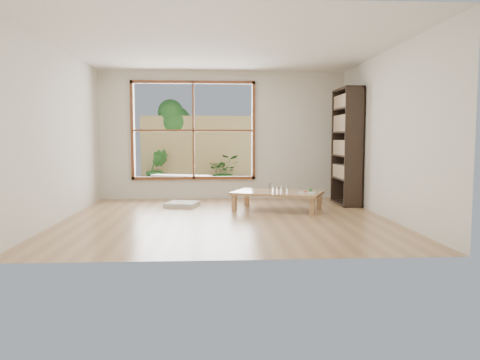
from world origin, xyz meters
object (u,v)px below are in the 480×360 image
object	(u,v)px
bookshelf	(347,147)
garden_bench	(181,178)
low_table	(277,194)
food_tray	(308,192)

from	to	relation	value
bookshelf	garden_bench	bearing A→B (deg)	153.52
low_table	garden_bench	size ratio (longest dim) A/B	1.24
food_tray	garden_bench	size ratio (longest dim) A/B	0.24
low_table	bookshelf	world-z (taller)	bookshelf
low_table	bookshelf	distance (m)	1.75
low_table	food_tray	bearing A→B (deg)	-6.53
bookshelf	food_tray	size ratio (longest dim) A/B	6.49
bookshelf	food_tray	bearing A→B (deg)	-134.33
bookshelf	food_tray	xyz separation A→B (m)	(-0.93, -0.95, -0.74)
low_table	garden_bench	distance (m)	2.92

